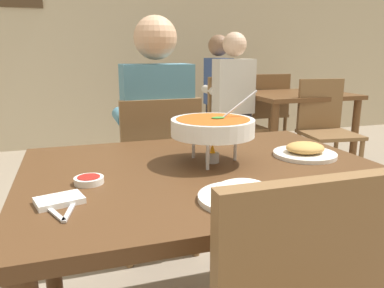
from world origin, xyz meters
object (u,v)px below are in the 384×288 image
chair_bg_corner (267,109)px  patron_bg_middle (232,94)px  chair_bg_middle (232,118)px  curry_bowl (213,128)px  patron_bg_left (221,89)px  appetizer_plate (305,151)px  sauce_dish (89,180)px  rice_plate (242,194)px  diner_main (156,125)px  chair_bg_right (325,124)px  dining_table_far (297,106)px  chair_bg_left (223,110)px  chair_diner_main (158,168)px  dining_table_main (205,195)px

chair_bg_corner → patron_bg_middle: bearing=-143.6°
chair_bg_middle → patron_bg_middle: (-0.02, -0.01, 0.24)m
curry_bowl → patron_bg_left: bearing=67.1°
appetizer_plate → sauce_dish: size_ratio=2.67×
rice_plate → patron_bg_left: size_ratio=0.18×
diner_main → curry_bowl: size_ratio=3.94×
rice_plate → sauce_dish: (-0.39, 0.27, -0.01)m
chair_bg_right → curry_bowl: bearing=-137.3°
diner_main → patron_bg_left: (1.13, 1.82, 0.00)m
diner_main → dining_table_far: bearing=36.3°
rice_plate → chair_bg_right: bearing=47.9°
curry_bowl → appetizer_plate: 0.39m
diner_main → patron_bg_middle: same height
sauce_dish → chair_bg_left: 3.10m
curry_bowl → chair_bg_right: (1.65, 1.52, -0.36)m
rice_plate → chair_bg_left: 3.17m
diner_main → appetizer_plate: 0.87m
curry_bowl → appetizer_plate: size_ratio=1.39×
sauce_dish → chair_bg_middle: size_ratio=0.10×
dining_table_far → chair_bg_corner: size_ratio=1.11×
chair_bg_left → sauce_dish: bearing=-120.2°
appetizer_plate → dining_table_far: size_ratio=0.24×
chair_bg_middle → chair_diner_main: bearing=-127.6°
rice_plate → patron_bg_middle: bearing=66.8°
chair_bg_middle → curry_bowl: bearing=-115.8°
appetizer_plate → chair_bg_right: 2.03m
chair_diner_main → chair_bg_middle: (1.05, 1.36, 0.00)m
chair_diner_main → chair_bg_left: (1.16, 1.87, 0.00)m
dining_table_main → chair_diner_main: (-0.00, 0.76, -0.12)m
chair_diner_main → diner_main: (0.00, 0.03, 0.24)m
patron_bg_middle → sauce_dish: bearing=-123.5°
patron_bg_left → chair_diner_main: bearing=-121.3°
rice_plate → patron_bg_middle: patron_bg_middle is taller
sauce_dish → chair_bg_right: chair_bg_right is taller
diner_main → patron_bg_middle: (1.03, 1.32, 0.00)m
chair_bg_corner → sauce_dish: bearing=-128.2°
curry_bowl → dining_table_main: bearing=-131.0°
rice_plate → dining_table_main: bearing=88.6°
sauce_dish → chair_bg_middle: bearing=56.3°
chair_diner_main → chair_bg_corner: same height
chair_bg_middle → appetizer_plate: bearing=-106.7°
sauce_dish → chair_bg_left: size_ratio=0.10×
chair_diner_main → chair_bg_corner: (1.68, 1.83, 0.00)m
diner_main → sauce_dish: bearing=-115.3°
rice_plate → chair_bg_corner: size_ratio=0.27×
chair_bg_corner → patron_bg_left: size_ratio=0.69×
chair_bg_middle → patron_bg_middle: size_ratio=0.69×
appetizer_plate → chair_bg_left: 2.72m
dining_table_main → sauce_dish: size_ratio=13.72×
rice_plate → chair_bg_right: size_ratio=0.27×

